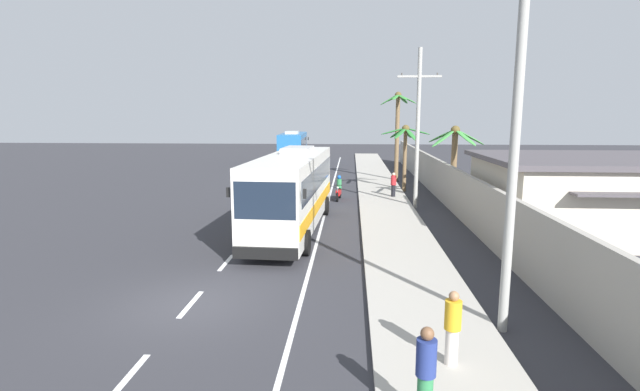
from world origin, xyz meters
TOP-DOWN VIEW (x-y plane):
  - ground_plane at (0.00, 0.00)m, footprint 160.00×160.00m
  - sidewalk_kerb at (6.80, 10.00)m, footprint 3.20×90.00m
  - lane_markings at (2.02, 14.63)m, footprint 3.36×71.00m
  - boundary_wall at (10.60, 14.00)m, footprint 0.24×60.00m
  - coach_bus_foreground at (1.90, 9.41)m, footprint 3.27×12.23m
  - coach_bus_far_lane at (-2.00, 41.20)m, footprint 3.24×11.18m
  - motorcycle_beside_bus at (3.88, 17.86)m, footprint 0.56×1.96m
  - pedestrian_near_kerb at (6.89, -3.20)m, footprint 0.36×0.36m
  - pedestrian_midwalk at (7.50, 18.52)m, footprint 0.36×0.36m
  - pedestrian_far_walk at (6.02, -5.15)m, footprint 0.36×0.36m
  - utility_pole_nearest at (8.62, -1.16)m, footprint 1.85×0.24m
  - utility_pole_mid at (8.56, 15.43)m, footprint 2.54×0.24m
  - palm_nearest at (8.48, 27.12)m, footprint 3.04×3.10m
  - palm_second at (11.00, 16.54)m, footprint 3.58×3.70m
  - palm_third at (8.53, 21.69)m, footprint 3.58×3.21m
  - roadside_building at (17.30, 10.10)m, footprint 12.40×9.25m

SIDE VIEW (x-z plane):
  - ground_plane at x=0.00m, z-range 0.00..0.00m
  - lane_markings at x=2.02m, z-range 0.00..0.01m
  - sidewalk_kerb at x=6.80m, z-range 0.00..0.14m
  - motorcycle_beside_bus at x=3.88m, z-range -0.15..1.46m
  - pedestrian_midwalk at x=7.50m, z-range 0.17..1.78m
  - pedestrian_near_kerb at x=6.89m, z-range 0.18..1.84m
  - pedestrian_far_walk at x=6.02m, z-range 0.19..1.93m
  - boundary_wall at x=10.60m, z-range 0.00..2.54m
  - roadside_building at x=17.30m, z-range 0.02..3.59m
  - coach_bus_far_lane at x=-2.00m, z-range 0.08..3.85m
  - coach_bus_foreground at x=1.90m, z-range 0.08..3.99m
  - palm_second at x=11.00m, z-range 0.90..5.80m
  - palm_third at x=8.53m, z-range 1.24..6.08m
  - utility_pole_mid at x=8.56m, z-range 0.20..9.54m
  - palm_nearest at x=8.48m, z-range 1.26..8.69m
  - utility_pole_nearest at x=8.62m, z-range 0.18..10.56m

